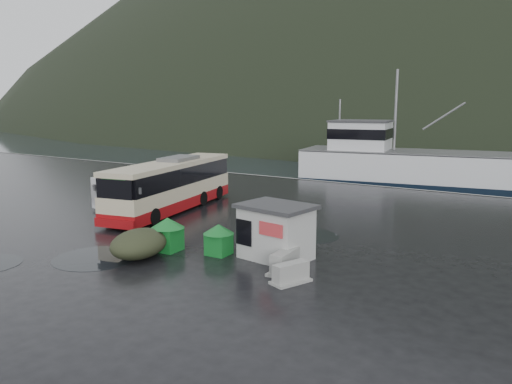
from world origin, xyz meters
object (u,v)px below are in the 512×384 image
Objects in this scene: coach_bus at (172,210)px; white_van at (139,207)px; jersey_barrier_a at (285,272)px; waste_bin_left at (168,250)px; dome_tent at (140,257)px; jersey_barrier_b at (291,283)px; ticket_kiosk at (276,258)px; waste_bin_right at (219,254)px; fishing_trawler at (428,174)px.

white_van is (-2.53, -0.41, 0.00)m from coach_bus.
waste_bin_left is at bearing -177.64° from jersey_barrier_a.
coach_bus is 3.78× the size of dome_tent.
ticket_kiosk is at bearing 130.81° from jersey_barrier_b.
ticket_kiosk is (2.41, 0.87, 0.00)m from waste_bin_right.
white_van is 11.95m from waste_bin_right.
waste_bin_left is 0.05× the size of fishing_trawler.
jersey_barrier_a is at bearing -6.85° from white_van.
waste_bin_right is at bearing -11.46° from white_van.
waste_bin_left is 5.94m from jersey_barrier_a.
waste_bin_left is at bearing -21.05° from white_van.
white_van is 15.43m from jersey_barrier_a.
white_van is 4.04× the size of waste_bin_right.
white_van is 1.80× the size of dome_tent.
white_van is 3.63× the size of waste_bin_left.
ticket_kiosk is at bearing -36.91° from coach_bus.
dome_tent is 33.91m from fishing_trawler.
waste_bin_right is at bearing -47.49° from coach_bus.
jersey_barrier_a is 0.06× the size of fishing_trawler.
white_van is at bearing 156.93° from jersey_barrier_a.
jersey_barrier_b is at bearing 6.02° from dome_tent.
waste_bin_left is at bearing -105.57° from fishing_trawler.
jersey_barrier_a is 32.08m from fishing_trawler.
ticket_kiosk is at bearing 30.73° from dome_tent.
jersey_barrier_a is (5.93, 0.24, 0.00)m from waste_bin_left.
white_van is at bearing 155.05° from jersey_barrier_b.
waste_bin_left is 6.73m from jersey_barrier_b.
coach_bus reaches higher than jersey_barrier_b.
coach_bus is 6.76× the size of jersey_barrier_a.
coach_bus is 27.24m from fishing_trawler.
white_van is at bearing 168.28° from ticket_kiosk.
waste_bin_right is 0.05× the size of fishing_trawler.
fishing_trawler reaches higher than coach_bus.
waste_bin_right reaches higher than jersey_barrier_a.
ticket_kiosk is 0.11× the size of fishing_trawler.
dome_tent is at bearing -104.95° from waste_bin_left.
fishing_trawler reaches higher than dome_tent.
coach_bus is at bearing 162.14° from ticket_kiosk.
jersey_barrier_b is (0.76, -0.91, 0.00)m from jersey_barrier_a.
coach_bus is 10.02m from waste_bin_right.
jersey_barrier_b is (1.97, -2.28, 0.00)m from ticket_kiosk.
ticket_kiosk is (5.10, 3.03, 0.00)m from dome_tent.
jersey_barrier_b is at bearing -17.85° from waste_bin_right.
fishing_trawler reaches higher than waste_bin_right.
white_van is 3.63× the size of jersey_barrier_b.
dome_tent is (5.36, -8.12, 0.00)m from coach_bus.
white_van reaches higher than waste_bin_right.
coach_bus is 8.48× the size of waste_bin_right.
dome_tent is at bearing -165.27° from jersey_barrier_a.
ticket_kiosk reaches higher than waste_bin_left.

